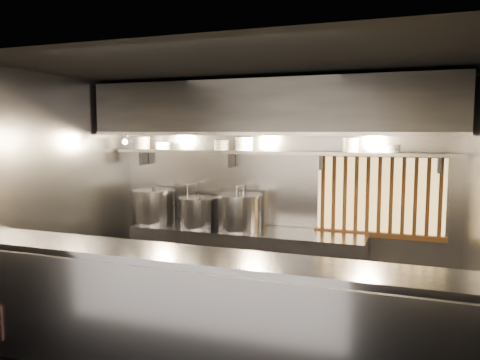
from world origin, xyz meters
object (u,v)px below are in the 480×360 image
Objects in this scene: stock_pot_mid at (239,212)px; stock_pot_right at (198,212)px; heat_lamp at (124,137)px; pendant_bulb at (263,146)px; stock_pot_left at (154,206)px.

stock_pot_mid is 0.56m from stock_pot_right.
pendant_bulb is (1.80, 0.35, -0.11)m from heat_lamp.
heat_lamp is at bearing -169.67° from stock_pot_mid.
stock_pot_right is at bearing -176.20° from stock_pot_mid.
stock_pot_right is at bearing -172.51° from pendant_bulb.
stock_pot_left is at bearing 178.77° from stock_pot_mid.
stock_pot_left is 0.70m from stock_pot_right.
heat_lamp reaches higher than stock_pot_right.
stock_pot_left is (-1.54, -0.05, -0.83)m from pendant_bulb.
pendant_bulb is 1.75m from stock_pot_left.
heat_lamp is 0.45× the size of stock_pot_left.
stock_pot_left is (0.25, 0.30, -0.94)m from heat_lamp.
pendant_bulb reaches higher than stock_pot_right.
stock_pot_left reaches higher than stock_pot_right.
stock_pot_left is 1.25m from stock_pot_mid.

